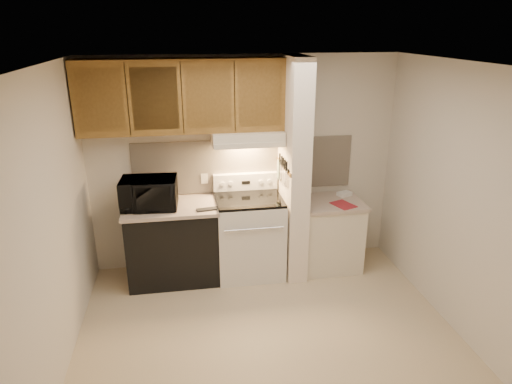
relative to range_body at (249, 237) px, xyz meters
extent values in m
plane|color=#C7B28F|center=(0.00, -1.16, -0.46)|extent=(3.60, 3.60, 0.00)
plane|color=white|center=(0.00, -1.16, 2.04)|extent=(3.60, 3.60, 0.00)
cube|color=beige|center=(0.00, 0.34, 0.79)|extent=(3.60, 2.50, 0.02)
cube|color=beige|center=(-1.80, -1.16, 0.79)|extent=(0.02, 3.00, 2.50)
cube|color=beige|center=(1.80, -1.16, 0.79)|extent=(0.02, 3.00, 2.50)
cube|color=beige|center=(0.00, 0.33, 0.78)|extent=(2.60, 0.02, 0.63)
cube|color=silver|center=(0.00, 0.00, 0.00)|extent=(0.76, 0.65, 0.92)
cube|color=black|center=(0.00, -0.32, 0.04)|extent=(0.50, 0.01, 0.30)
cylinder|color=silver|center=(0.00, -0.35, 0.26)|extent=(0.65, 0.02, 0.02)
cube|color=black|center=(0.00, 0.00, 0.48)|extent=(0.74, 0.64, 0.03)
cube|color=silver|center=(0.00, 0.28, 0.59)|extent=(0.76, 0.08, 0.20)
cube|color=black|center=(0.00, 0.24, 0.59)|extent=(0.10, 0.01, 0.04)
cylinder|color=silver|center=(-0.28, 0.24, 0.59)|extent=(0.05, 0.02, 0.05)
cylinder|color=silver|center=(-0.18, 0.24, 0.59)|extent=(0.05, 0.02, 0.05)
cylinder|color=silver|center=(0.18, 0.24, 0.59)|extent=(0.05, 0.02, 0.05)
cylinder|color=silver|center=(0.28, 0.24, 0.59)|extent=(0.05, 0.02, 0.05)
cube|color=black|center=(-0.88, 0.01, -0.03)|extent=(1.00, 0.63, 0.87)
cube|color=#B5A091|center=(-0.88, 0.01, 0.43)|extent=(1.04, 0.67, 0.04)
cube|color=black|center=(-0.48, -0.19, 0.46)|extent=(0.25, 0.11, 0.02)
cylinder|color=#286260|center=(-1.23, -0.09, 0.51)|extent=(0.13, 0.13, 0.11)
cube|color=beige|center=(-0.48, 0.32, 0.64)|extent=(0.08, 0.01, 0.12)
imported|color=black|center=(-1.10, -0.01, 0.62)|extent=(0.62, 0.44, 0.33)
cube|color=white|center=(0.51, -0.01, 0.79)|extent=(0.22, 0.70, 2.50)
cube|color=brown|center=(0.39, -0.01, 0.84)|extent=(0.01, 0.70, 0.04)
cube|color=black|center=(0.39, -0.06, 0.86)|extent=(0.02, 0.42, 0.04)
cube|color=silver|center=(0.38, -0.21, 0.76)|extent=(0.01, 0.03, 0.16)
cylinder|color=black|center=(0.38, -0.22, 0.91)|extent=(0.02, 0.02, 0.10)
cube|color=silver|center=(0.38, -0.15, 0.75)|extent=(0.01, 0.04, 0.18)
cylinder|color=black|center=(0.38, -0.15, 0.91)|extent=(0.02, 0.02, 0.10)
cube|color=silver|center=(0.38, -0.07, 0.74)|extent=(0.01, 0.04, 0.20)
cylinder|color=black|center=(0.38, -0.05, 0.91)|extent=(0.02, 0.02, 0.10)
cube|color=silver|center=(0.38, 0.03, 0.76)|extent=(0.01, 0.04, 0.16)
cylinder|color=black|center=(0.38, 0.01, 0.91)|extent=(0.02, 0.02, 0.10)
cube|color=silver|center=(0.38, 0.10, 0.75)|extent=(0.01, 0.04, 0.18)
cylinder|color=black|center=(0.38, 0.12, 0.91)|extent=(0.02, 0.02, 0.10)
cube|color=gray|center=(0.38, 0.17, 0.75)|extent=(0.03, 0.09, 0.22)
cube|color=beige|center=(0.97, -0.01, -0.06)|extent=(0.70, 0.60, 0.81)
cube|color=#B5A091|center=(0.97, -0.01, 0.37)|extent=(0.74, 0.64, 0.04)
cube|color=maroon|center=(1.07, -0.16, 0.39)|extent=(0.28, 0.32, 0.01)
cube|color=white|center=(1.19, 0.14, 0.41)|extent=(0.19, 0.17, 0.04)
cube|color=beige|center=(0.00, 0.12, 1.17)|extent=(0.78, 0.44, 0.15)
cube|color=beige|center=(0.00, -0.08, 1.12)|extent=(0.78, 0.04, 0.06)
cube|color=brown|center=(-0.69, 0.17, 1.62)|extent=(2.18, 0.33, 0.77)
cube|color=brown|center=(-1.51, 0.01, 1.62)|extent=(0.46, 0.01, 0.63)
cube|color=black|center=(-1.23, 0.01, 1.62)|extent=(0.01, 0.01, 0.73)
cube|color=brown|center=(-0.96, 0.01, 1.62)|extent=(0.46, 0.01, 0.63)
cube|color=black|center=(-0.69, 0.01, 1.62)|extent=(0.01, 0.01, 0.73)
cube|color=brown|center=(-0.42, 0.01, 1.62)|extent=(0.46, 0.01, 0.63)
cube|color=black|center=(-0.14, 0.01, 1.62)|extent=(0.01, 0.01, 0.73)
cube|color=brown|center=(0.13, 0.01, 1.62)|extent=(0.46, 0.01, 0.63)
camera|label=1|loc=(-0.72, -4.78, 2.33)|focal=32.00mm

